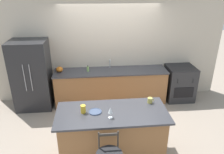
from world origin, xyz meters
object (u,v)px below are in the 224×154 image
Objects in this scene: coffee_mug at (150,100)px; wine_glass at (110,110)px; refrigerator at (32,75)px; tumbler_cup at (83,109)px; soap_bottle at (88,69)px; dinner_plate at (95,112)px; pumpkin_decoration at (59,69)px; oven_range at (179,83)px.

wine_glass is at bearing -152.12° from coffee_mug.
refrigerator is 3.06m from coffee_mug.
tumbler_cup is 0.87× the size of soap_bottle.
dinner_plate is (1.50, -1.96, 0.10)m from refrigerator.
tumbler_cup is at bearing 156.37° from wine_glass.
coffee_mug is 0.75× the size of soap_bottle.
wine_glass is 2.47m from pumpkin_decoration.
soap_bottle reaches higher than pumpkin_decoration.
dinner_plate is 1.15× the size of wine_glass.
tumbler_cup is (-2.51, -1.98, 0.56)m from oven_range.
soap_bottle is (-0.37, 2.19, -0.13)m from wine_glass.
dinner_plate is at bearing -67.51° from pumpkin_decoration.
oven_range is 7.70× the size of coffee_mug.
coffee_mug is (1.00, 0.21, 0.04)m from dinner_plate.
coffee_mug is (0.76, 0.40, -0.09)m from wine_glass.
pumpkin_decoration is 0.71m from soap_bottle.
wine_glass is 1.20× the size of soap_bottle.
refrigerator is 7.80× the size of dinner_plate.
oven_range is 4.81× the size of wine_glass.
refrigerator is 1.38m from soap_bottle.
oven_range is (3.82, 0.02, -0.40)m from refrigerator.
refrigerator is at bearing 123.76° from tumbler_cup.
wine_glass is (-2.07, -2.17, 0.62)m from oven_range.
soap_bottle is (1.38, 0.04, 0.10)m from refrigerator.
refrigerator is 1.87× the size of oven_range.
refrigerator is 2.47m from dinner_plate.
refrigerator is 10.80× the size of soap_bottle.
oven_range is 3.09m from dinner_plate.
pumpkin_decoration reaches higher than oven_range.
tumbler_cup reaches higher than coffee_mug.
wine_glass is at bearing -64.03° from pumpkin_decoration.
oven_range is at bearing -0.94° from pumpkin_decoration.
coffee_mug is at bearing 27.88° from wine_glass.
coffee_mug is 2.59m from pumpkin_decoration.
soap_bottle reaches higher than oven_range.
refrigerator reaches higher than tumbler_cup.
refrigerator is at bearing -179.63° from oven_range.
oven_range is 4.18× the size of dinner_plate.
refrigerator is 14.37× the size of coffee_mug.
refrigerator reaches higher than pumpkin_decoration.
dinner_plate is 0.33m from wine_glass.
pumpkin_decoration is (-0.84, 2.03, 0.00)m from dinner_plate.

